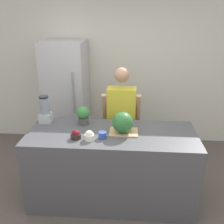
% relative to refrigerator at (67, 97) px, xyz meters
% --- Properties ---
extents(ground_plane, '(14.00, 14.00, 0.00)m').
position_rel_refrigerator_xyz_m(ground_plane, '(0.87, -1.74, -0.94)').
color(ground_plane, '#564C47').
extents(wall_back, '(8.00, 0.06, 2.60)m').
position_rel_refrigerator_xyz_m(wall_back, '(0.87, 0.40, 0.36)').
color(wall_back, silver).
rests_on(wall_back, ground_plane).
extents(counter_island, '(2.03, 0.81, 0.95)m').
position_rel_refrigerator_xyz_m(counter_island, '(0.87, -1.34, -0.46)').
color(counter_island, '#4C4C51').
rests_on(counter_island, ground_plane).
extents(refrigerator, '(0.68, 0.72, 1.87)m').
position_rel_refrigerator_xyz_m(refrigerator, '(0.00, 0.00, 0.00)').
color(refrigerator, '#B7B7BC').
rests_on(refrigerator, ground_plane).
extents(person, '(0.54, 0.26, 1.60)m').
position_rel_refrigerator_xyz_m(person, '(0.96, -0.69, -0.12)').
color(person, '#333338').
rests_on(person, ground_plane).
extents(cutting_board, '(0.34, 0.25, 0.01)m').
position_rel_refrigerator_xyz_m(cutting_board, '(1.01, -1.32, 0.02)').
color(cutting_board, tan).
rests_on(cutting_board, counter_island).
extents(watermelon, '(0.25, 0.25, 0.25)m').
position_rel_refrigerator_xyz_m(watermelon, '(1.00, -1.34, 0.15)').
color(watermelon, '#2D6B33').
rests_on(watermelon, cutting_board).
extents(bowl_cherries, '(0.12, 0.12, 0.10)m').
position_rel_refrigerator_xyz_m(bowl_cherries, '(0.48, -1.51, 0.05)').
color(bowl_cherries, '#2D231E').
rests_on(bowl_cherries, counter_island).
extents(bowl_cream, '(0.11, 0.11, 0.11)m').
position_rel_refrigerator_xyz_m(bowl_cream, '(0.63, -1.54, 0.06)').
color(bowl_cream, white).
rests_on(bowl_cream, counter_island).
extents(bowl_small_blue, '(0.09, 0.09, 0.07)m').
position_rel_refrigerator_xyz_m(bowl_small_blue, '(0.78, -1.48, 0.05)').
color(bowl_small_blue, '#334C9E').
rests_on(bowl_small_blue, counter_island).
extents(blender, '(0.15, 0.15, 0.36)m').
position_rel_refrigerator_xyz_m(blender, '(-0.01, -1.09, 0.17)').
color(blender, '#B7B7BC').
rests_on(blender, counter_island).
extents(potted_plant, '(0.16, 0.16, 0.24)m').
position_rel_refrigerator_xyz_m(potted_plant, '(0.49, -1.11, 0.14)').
color(potted_plant, '#514C47').
rests_on(potted_plant, counter_island).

